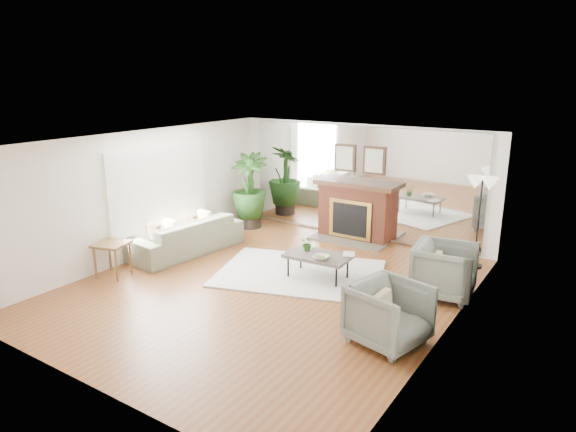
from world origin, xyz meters
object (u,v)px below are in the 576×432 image
Objects in this scene: coffee_table at (318,257)px; sofa at (186,236)px; armchair_back at (445,270)px; armchair_front at (389,314)px; potted_ficus at (249,188)px; floor_lamp at (482,190)px; side_table at (112,248)px; fireplace at (354,210)px.

coffee_table is 2.97m from sofa.
armchair_back reaches higher than armchair_front.
sofa is at bearing -175.28° from coffee_table.
potted_ficus is 5.18m from floor_lamp.
side_table is 0.38× the size of potted_ficus.
armchair_front is (-0.16, -1.95, -0.02)m from armchair_back.
side_table is at bearing -93.08° from potted_ficus.
coffee_table is at bearing 30.94° from side_table.
potted_ficus reaches higher than armchair_back.
floor_lamp reaches higher than armchair_back.
floor_lamp is at bearing 36.92° from side_table.
sofa is 2.48× the size of armchair_back.
coffee_table is 1.25× the size of armchair_front.
sofa is (-2.45, -2.70, -0.31)m from fireplace.
coffee_table is at bearing -78.30° from fireplace.
potted_ficus is at bearing 86.92° from side_table.
coffee_table is 2.15m from armchair_back.
armchair_back is 1.94m from floor_lamp.
fireplace is at bearing 58.67° from side_table.
fireplace is 2.84m from floor_lamp.
armchair_back is at bearing -93.51° from floor_lamp.
coffee_table is 3.69m from side_table.
armchair_front is at bearing -36.95° from coffee_table.
sofa reaches higher than side_table.
fireplace is 2.19× the size of armchair_front.
fireplace reaches higher than floor_lamp.
floor_lamp is at bearing 2.53° from potted_ficus.
coffee_table is 0.48× the size of sofa.
floor_lamp reaches higher than armchair_front.
sofa is 2.22m from potted_ficus.
armchair_front is 5.11m from side_table.
sofa is at bearing -90.11° from potted_ficus.
floor_lamp reaches higher than side_table.
floor_lamp is at bearing 120.82° from sofa.
coffee_table is at bearing 100.82° from sofa.
floor_lamp is (0.26, 3.58, 1.06)m from armchair_front.
fireplace is at bearing 12.91° from potted_ficus.
side_table is (-2.65, -4.35, -0.14)m from fireplace.
fireplace is 2.52m from coffee_table.
fireplace is at bearing 101.70° from coffee_table.
sofa is 1.36× the size of potted_ficus.
fireplace reaches higher than sofa.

